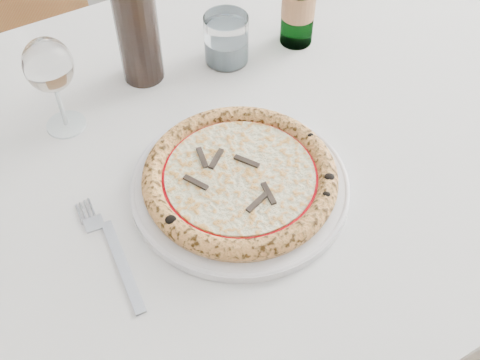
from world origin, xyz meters
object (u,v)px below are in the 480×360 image
Objects in this scene: dining_table at (205,182)px; chair_far at (21,35)px; wine_glass at (49,67)px; tumbler at (226,42)px; plate at (240,185)px; wine_bottle at (135,16)px; pizza at (240,177)px.

dining_table is 1.77× the size of chair_far.
tumbler is at bearing -1.90° from wine_glass.
dining_table is at bearing -48.55° from wine_glass.
plate is 0.33m from wine_bottle.
pizza is 0.31m from tumbler.
dining_table is 5.71× the size of wine_bottle.
pizza is at bearing -86.68° from chair_far.
plate is (0.05, -0.88, 0.23)m from chair_far.
wine_glass is at bearing 131.45° from dining_table.
tumbler is at bearing 59.09° from plate.
dining_table is 0.79m from chair_far.
plate is at bearing -60.77° from wine_glass.
plate is 0.33m from wine_glass.
pizza is (0.05, -0.88, 0.25)m from chair_far.
plate is 0.02m from pizza.
wine_bottle is (0.01, 0.21, 0.20)m from dining_table.
tumbler is 0.17m from wine_bottle.
dining_table is 0.26m from tumbler.
wine_glass reaches higher than tumbler.
wine_glass is (-0.15, 0.17, 0.20)m from dining_table.
dining_table is 0.31m from wine_glass.
plate reaches higher than dining_table.
wine_bottle is at bearing 12.41° from wine_glass.
dining_table is 0.29m from wine_bottle.
tumbler is (0.31, -0.01, -0.08)m from wine_glass.
plate is 1.94× the size of wine_glass.
chair_far is 0.67m from wine_bottle.
dining_table is 5.08× the size of plate.
dining_table is at bearing -86.25° from chair_far.
plate is 3.67× the size of tumbler.
chair_far is at bearing 93.32° from pizza.
pizza is 3.23× the size of tumbler.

